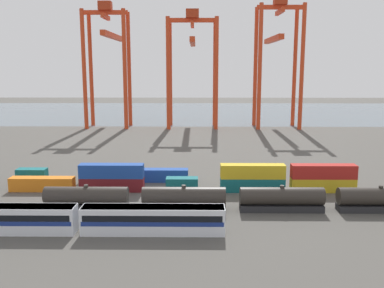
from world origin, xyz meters
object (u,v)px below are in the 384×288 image
(shipping_container_5, at_px, (182,184))
(gantry_crane_east, at_px, (277,51))
(gantry_crane_central, at_px, (192,56))
(passenger_train, at_px, (79,218))
(gantry_crane_west, at_px, (109,51))
(freight_tank_row, at_px, (282,199))

(shipping_container_5, bearing_deg, gantry_crane_east, 69.41)
(gantry_crane_central, height_order, gantry_crane_east, gantry_crane_east)
(shipping_container_5, height_order, gantry_crane_central, gantry_crane_central)
(shipping_container_5, bearing_deg, passenger_train, -123.78)
(gantry_crane_west, bearing_deg, gantry_crane_east, -0.89)
(gantry_crane_west, distance_m, gantry_crane_central, 32.71)
(freight_tank_row, relative_size, gantry_crane_central, 1.74)
(shipping_container_5, height_order, gantry_crane_east, gantry_crane_east)
(freight_tank_row, distance_m, gantry_crane_east, 105.98)
(passenger_train, xyz_separation_m, gantry_crane_west, (-17.69, 111.61, 27.03))
(passenger_train, relative_size, shipping_container_5, 6.84)
(freight_tank_row, distance_m, gantry_crane_west, 116.02)
(freight_tank_row, xyz_separation_m, gantry_crane_east, (17.08, 100.95, 27.38))
(gantry_crane_central, bearing_deg, passenger_train, -97.67)
(freight_tank_row, xyz_separation_m, gantry_crane_central, (-15.59, 101.54, 25.54))
(passenger_train, xyz_separation_m, freight_tank_row, (30.56, 9.65, -0.11))
(shipping_container_5, bearing_deg, gantry_crane_central, 89.32)
(passenger_train, xyz_separation_m, gantry_crane_east, (47.65, 110.59, 27.27))
(freight_tank_row, distance_m, gantry_crane_central, 105.85)
(freight_tank_row, relative_size, gantry_crane_west, 1.64)
(freight_tank_row, bearing_deg, passenger_train, -162.48)
(gantry_crane_central, bearing_deg, freight_tank_row, -81.27)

